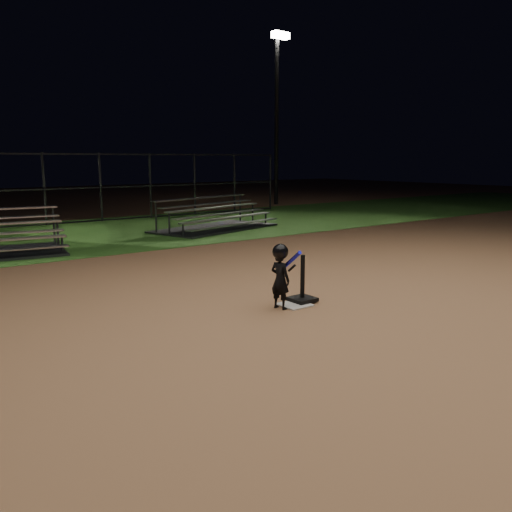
{
  "coord_description": "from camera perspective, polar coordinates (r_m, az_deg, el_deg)",
  "views": [
    {
      "loc": [
        -5.41,
        -6.08,
        2.27
      ],
      "look_at": [
        0.0,
        1.0,
        0.65
      ],
      "focal_mm": 37.42,
      "sensor_mm": 36.0,
      "label": 1
    }
  ],
  "objects": [
    {
      "name": "home_plate",
      "position": [
        8.45,
        4.14,
        -5.23
      ],
      "size": [
        0.45,
        0.45,
        0.02
      ],
      "primitive_type": "cube",
      "color": "beige",
      "rests_on": "ground"
    },
    {
      "name": "ground",
      "position": [
        8.45,
        4.14,
        -5.31
      ],
      "size": [
        80.0,
        80.0,
        0.0
      ],
      "primitive_type": "plane",
      "color": "#9A6A46",
      "rests_on": "ground"
    },
    {
      "name": "backstop_fence",
      "position": [
        19.86,
        -21.69,
        6.64
      ],
      "size": [
        20.08,
        0.08,
        2.5
      ],
      "color": "#38383D",
      "rests_on": "ground"
    },
    {
      "name": "batting_tee",
      "position": [
        8.61,
        4.97,
        -3.93
      ],
      "size": [
        0.38,
        0.38,
        0.75
      ],
      "color": "black",
      "rests_on": "home_plate"
    },
    {
      "name": "light_pole_right",
      "position": [
        27.43,
        2.31,
        15.9
      ],
      "size": [
        0.9,
        0.53,
        8.3
      ],
      "color": "#2D2D30",
      "rests_on": "ground"
    },
    {
      "name": "child_batter",
      "position": [
        8.14,
        2.63,
        -1.98
      ],
      "size": [
        0.38,
        0.63,
        1.01
      ],
      "rotation": [
        0.0,
        0.0,
        1.81
      ],
      "color": "black",
      "rests_on": "ground"
    },
    {
      "name": "grass_strip",
      "position": [
        17.12,
        -18.64,
        2.16
      ],
      "size": [
        60.0,
        8.0,
        0.01
      ],
      "primitive_type": "cube",
      "color": "#2B5A1D",
      "rests_on": "ground"
    },
    {
      "name": "bleacher_right",
      "position": [
        17.56,
        -4.34,
        3.55
      ],
      "size": [
        4.6,
        3.06,
        1.03
      ],
      "rotation": [
        0.0,
        0.0,
        0.26
      ],
      "color": "#B7B8BC",
      "rests_on": "ground"
    }
  ]
}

